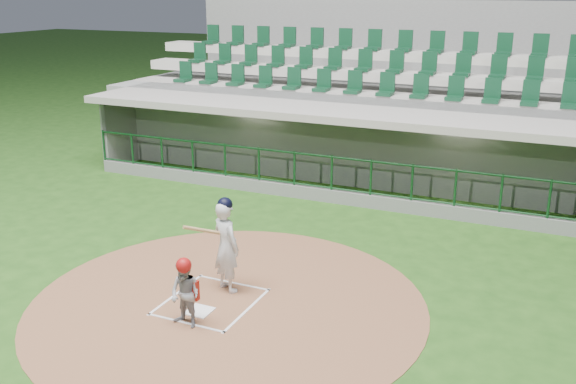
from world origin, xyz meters
name	(u,v)px	position (x,y,z in m)	size (l,w,h in m)	color
ground	(219,296)	(0.00, 0.00, 0.00)	(120.00, 120.00, 0.00)	#1F4714
dirt_circle	(228,303)	(0.30, -0.20, 0.01)	(7.20, 7.20, 0.01)	brown
home_plate	(199,311)	(0.00, -0.70, 0.02)	(0.43, 0.43, 0.02)	white
batter_box_chalk	(211,302)	(0.00, -0.30, 0.02)	(1.55, 1.80, 0.01)	white
dugout_structure	(360,152)	(0.16, 7.83, 0.96)	(16.40, 3.70, 3.00)	slate
seating_deck	(385,117)	(0.00, 10.91, 1.42)	(17.00, 6.72, 5.15)	gray
batter	(226,245)	(0.02, 0.27, 0.93)	(0.92, 0.97, 1.84)	silver
catcher	(185,293)	(0.06, -1.20, 0.62)	(0.63, 0.53, 1.24)	gray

